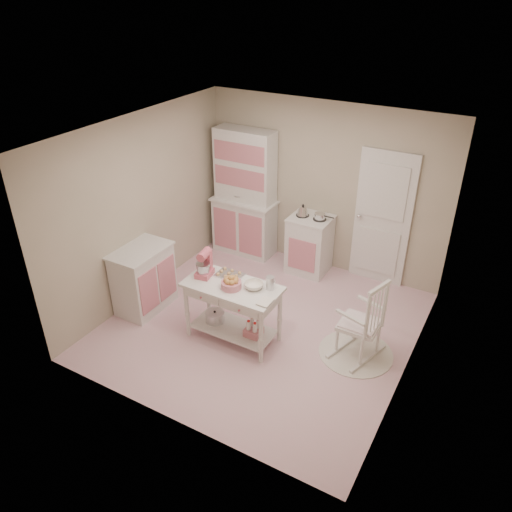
{
  "coord_description": "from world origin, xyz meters",
  "views": [
    {
      "loc": [
        2.57,
        -4.72,
        4.13
      ],
      "look_at": [
        -0.15,
        0.09,
        0.98
      ],
      "focal_mm": 35.0,
      "sensor_mm": 36.0,
      "label": 1
    }
  ],
  "objects_px": {
    "hutch": "(244,194)",
    "stove": "(309,244)",
    "rocking_chair": "(360,318)",
    "stand_mixer": "(204,264)",
    "bread_basket": "(231,285)",
    "base_cabinet": "(144,279)",
    "work_table": "(233,312)"
  },
  "relations": [
    {
      "from": "hutch",
      "to": "stove",
      "type": "xyz_separation_m",
      "value": [
        1.2,
        -0.05,
        -0.58
      ]
    },
    {
      "from": "rocking_chair",
      "to": "stand_mixer",
      "type": "height_order",
      "value": "stand_mixer"
    },
    {
      "from": "stand_mixer",
      "to": "bread_basket",
      "type": "height_order",
      "value": "stand_mixer"
    },
    {
      "from": "base_cabinet",
      "to": "bread_basket",
      "type": "height_order",
      "value": "base_cabinet"
    },
    {
      "from": "hutch",
      "to": "bread_basket",
      "type": "xyz_separation_m",
      "value": [
        1.08,
        -2.12,
        -0.19
      ]
    },
    {
      "from": "stand_mixer",
      "to": "bread_basket",
      "type": "distance_m",
      "value": 0.46
    },
    {
      "from": "stove",
      "to": "work_table",
      "type": "bearing_deg",
      "value": -94.0
    },
    {
      "from": "stove",
      "to": "bread_basket",
      "type": "distance_m",
      "value": 2.11
    },
    {
      "from": "stove",
      "to": "rocking_chair",
      "type": "bearing_deg",
      "value": -48.86
    },
    {
      "from": "hutch",
      "to": "base_cabinet",
      "type": "relative_size",
      "value": 2.26
    },
    {
      "from": "work_table",
      "to": "stove",
      "type": "bearing_deg",
      "value": 86.0
    },
    {
      "from": "stove",
      "to": "rocking_chair",
      "type": "height_order",
      "value": "rocking_chair"
    },
    {
      "from": "stove",
      "to": "base_cabinet",
      "type": "bearing_deg",
      "value": -127.55
    },
    {
      "from": "base_cabinet",
      "to": "work_table",
      "type": "height_order",
      "value": "base_cabinet"
    },
    {
      "from": "rocking_chair",
      "to": "stove",
      "type": "bearing_deg",
      "value": 148.32
    },
    {
      "from": "base_cabinet",
      "to": "stand_mixer",
      "type": "relative_size",
      "value": 2.71
    },
    {
      "from": "base_cabinet",
      "to": "stand_mixer",
      "type": "distance_m",
      "value": 1.13
    },
    {
      "from": "stove",
      "to": "stand_mixer",
      "type": "height_order",
      "value": "stand_mixer"
    },
    {
      "from": "work_table",
      "to": "bread_basket",
      "type": "bearing_deg",
      "value": -68.2
    },
    {
      "from": "stove",
      "to": "work_table",
      "type": "height_order",
      "value": "stove"
    },
    {
      "from": "work_table",
      "to": "stand_mixer",
      "type": "distance_m",
      "value": 0.71
    },
    {
      "from": "stove",
      "to": "bread_basket",
      "type": "height_order",
      "value": "stove"
    },
    {
      "from": "hutch",
      "to": "work_table",
      "type": "xyz_separation_m",
      "value": [
        1.06,
        -2.07,
        -0.64
      ]
    },
    {
      "from": "hutch",
      "to": "stand_mixer",
      "type": "distance_m",
      "value": 2.15
    },
    {
      "from": "stove",
      "to": "base_cabinet",
      "type": "xyz_separation_m",
      "value": [
        -1.57,
        -2.05,
        0.0
      ]
    },
    {
      "from": "hutch",
      "to": "work_table",
      "type": "distance_m",
      "value": 2.42
    },
    {
      "from": "base_cabinet",
      "to": "rocking_chair",
      "type": "bearing_deg",
      "value": 9.69
    },
    {
      "from": "rocking_chair",
      "to": "bread_basket",
      "type": "relative_size",
      "value": 4.4
    },
    {
      "from": "bread_basket",
      "to": "stand_mixer",
      "type": "bearing_deg",
      "value": 170.96
    },
    {
      "from": "stove",
      "to": "work_table",
      "type": "relative_size",
      "value": 0.77
    },
    {
      "from": "base_cabinet",
      "to": "work_table",
      "type": "distance_m",
      "value": 1.43
    },
    {
      "from": "bread_basket",
      "to": "stove",
      "type": "bearing_deg",
      "value": 86.65
    }
  ]
}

